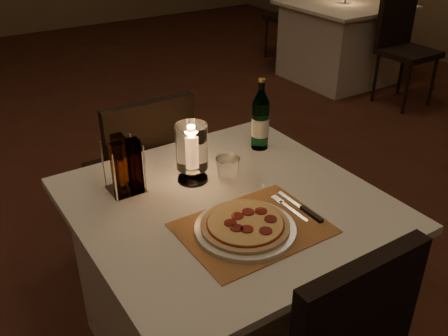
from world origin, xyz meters
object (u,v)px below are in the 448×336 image
main_table (227,281)px  neighbor_table_right (341,42)px  pizza (245,225)px  water_bottle (260,121)px  tumbler (228,169)px  plate (245,229)px  hurricane_candle (192,149)px  chair_far (144,165)px

main_table → neighbor_table_right: bearing=38.8°
pizza → water_bottle: 0.60m
tumbler → plate: bearing=-113.5°
tumbler → hurricane_candle: hurricane_candle is taller
main_table → plate: (-0.05, -0.18, 0.38)m
main_table → tumbler: (0.08, 0.12, 0.41)m
chair_far → hurricane_candle: 0.62m
tumbler → water_bottle: water_bottle is taller
main_table → chair_far: bearing=90.0°
neighbor_table_right → chair_far: bearing=-151.2°
chair_far → neighbor_table_right: chair_far is taller
main_table → pizza: (-0.05, -0.18, 0.39)m
main_table → neighbor_table_right: same height
plate → pizza: 0.02m
chair_far → water_bottle: water_bottle is taller
main_table → hurricane_candle: size_ratio=4.49×
plate → neighbor_table_right: (2.85, 2.44, -0.38)m
tumbler → main_table: bearing=-123.9°
plate → hurricane_candle: hurricane_candle is taller
chair_far → tumbler: bearing=-82.4°
plate → water_bottle: water_bottle is taller
pizza → chair_far: bearing=86.8°
tumbler → pizza: bearing=-113.4°
water_bottle → hurricane_candle: (-0.37, -0.08, 0.01)m
pizza → neighbor_table_right: bearing=40.5°
chair_far → hurricane_candle: bearing=-93.3°
main_table → chair_far: size_ratio=1.11×
main_table → hurricane_candle: bearing=99.2°
pizza → plate: bearing=161.3°
pizza → hurricane_candle: (0.02, 0.37, 0.10)m
hurricane_candle → neighbor_table_right: size_ratio=0.22×
hurricane_candle → tumbler: bearing=-31.3°
tumbler → hurricane_candle: (-0.11, 0.07, 0.09)m
chair_far → hurricane_candle: hurricane_candle is taller
pizza → neighbor_table_right: 3.77m
water_bottle → hurricane_candle: size_ratio=1.34×
main_table → chair_far: chair_far is taller
plate → tumbler: size_ratio=3.61×
neighbor_table_right → main_table: bearing=-141.2°
neighbor_table_right → pizza: bearing=-139.5°
pizza → tumbler: 0.33m
main_table → plate: 0.42m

